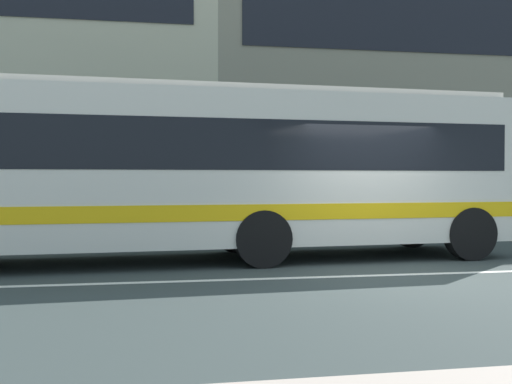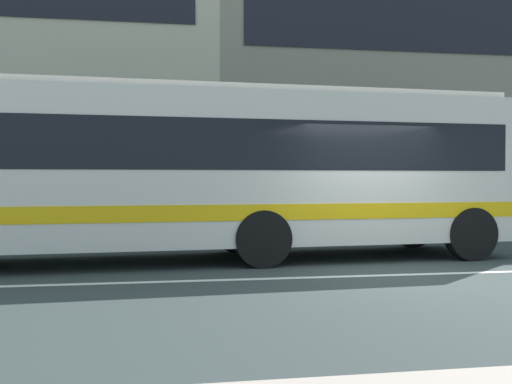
# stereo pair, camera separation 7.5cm
# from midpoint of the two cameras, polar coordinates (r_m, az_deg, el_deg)

# --- Properties ---
(ground_plane) EXTENTS (160.00, 160.00, 0.00)m
(ground_plane) POSITION_cam_midpoint_polar(r_m,az_deg,el_deg) (10.22, 13.26, -7.48)
(ground_plane) COLOR #333D3B
(lane_centre_line) EXTENTS (60.00, 0.16, 0.01)m
(lane_centre_line) POSITION_cam_midpoint_polar(r_m,az_deg,el_deg) (10.21, 13.26, -7.45)
(lane_centre_line) COLOR silver
(lane_centre_line) RESTS_ON ground_plane
(apartment_block_right) EXTENTS (19.14, 9.21, 12.00)m
(apartment_block_right) POSITION_cam_midpoint_polar(r_m,az_deg,el_deg) (27.07, 16.40, 10.66)
(apartment_block_right) COLOR gray
(apartment_block_right) RESTS_ON ground_plane
(transit_bus) EXTENTS (11.68, 3.24, 3.20)m
(transit_bus) POSITION_cam_midpoint_polar(r_m,az_deg,el_deg) (11.64, -4.03, 2.34)
(transit_bus) COLOR silver
(transit_bus) RESTS_ON ground_plane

